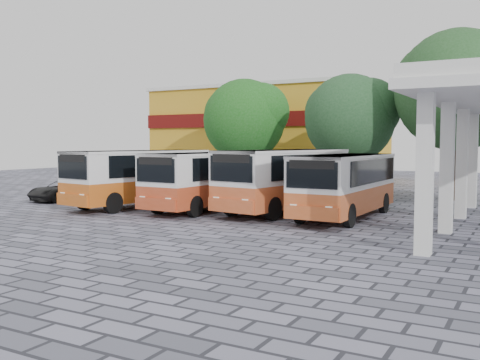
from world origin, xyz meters
The scene contains 10 objects.
ground centered at (0.00, 0.00, 0.00)m, with size 90.00×90.00×0.00m, color #515260.
shophouse_block centered at (-11.00, 25.99, 4.16)m, with size 20.40×10.40×8.30m.
bus_far_left centered at (-7.06, 2.75, 1.66)m, with size 3.64×8.27×2.87m.
bus_centre_left centered at (-3.29, 3.35, 1.61)m, with size 2.73×7.84×2.79m.
bus_centre_right centered at (0.37, 4.32, 1.70)m, with size 3.67×8.45×2.93m.
bus_far_right centered at (3.44, 3.82, 1.59)m, with size 2.48×7.66×2.74m.
tree_left centered at (-8.01, 15.84, 5.12)m, with size 6.26×5.96×7.90m.
tree_middle centered at (0.30, 14.50, 4.96)m, with size 5.94×5.66×7.60m.
tree_right centered at (6.71, 13.79, 6.44)m, with size 7.16×6.81×9.62m.
parked_car centered at (-12.71, 2.94, 0.58)m, with size 1.91×4.15×1.15m, color black.
Camera 1 is at (10.66, -18.54, 3.27)m, focal length 40.00 mm.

